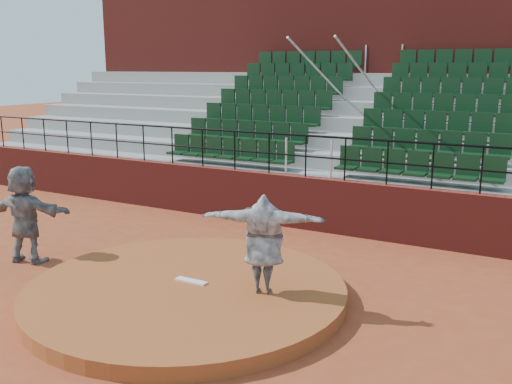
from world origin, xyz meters
TOP-DOWN VIEW (x-y plane):
  - ground at (0.00, 0.00)m, footprint 90.00×90.00m
  - pitchers_mound at (0.00, 0.00)m, footprint 5.50×5.50m
  - pitching_rubber at (0.00, 0.15)m, footprint 0.60×0.15m
  - boundary_wall at (0.00, 5.00)m, footprint 24.00×0.30m
  - wall_railing at (0.00, 5.00)m, footprint 24.04×0.05m
  - seating_deck at (0.00, 8.64)m, footprint 24.00×5.97m
  - press_box_facade at (0.00, 12.60)m, footprint 24.00×3.00m
  - pitcher at (1.30, 0.38)m, footprint 2.12×1.15m
  - fielder at (-3.96, 0.00)m, footprint 1.93×0.94m

SIDE VIEW (x-z plane):
  - ground at x=0.00m, z-range 0.00..0.00m
  - pitchers_mound at x=0.00m, z-range 0.00..0.25m
  - pitching_rubber at x=0.00m, z-range 0.25..0.28m
  - boundary_wall at x=0.00m, z-range 0.00..1.30m
  - fielder at x=-3.96m, z-range 0.00..2.00m
  - pitcher at x=1.30m, z-range 0.25..1.92m
  - seating_deck at x=0.00m, z-range -0.86..3.77m
  - wall_railing at x=0.00m, z-range 1.52..2.54m
  - press_box_facade at x=0.00m, z-range 0.00..7.10m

